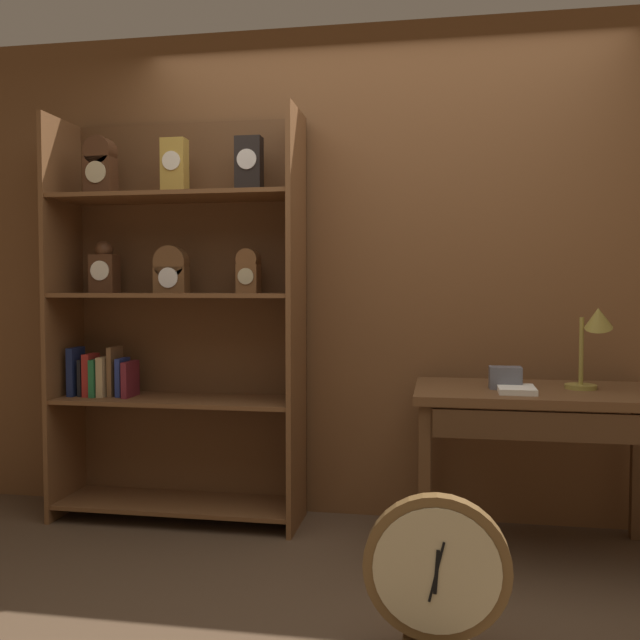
{
  "coord_description": "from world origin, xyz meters",
  "views": [
    {
      "loc": [
        0.31,
        -2.33,
        1.23
      ],
      "look_at": [
        -0.23,
        0.78,
        1.07
      ],
      "focal_mm": 38.5,
      "sensor_mm": 36.0,
      "label": 1
    }
  ],
  "objects_px": {
    "toolbox_small": "(505,378)",
    "bookshelf": "(174,315)",
    "desk_lamp": "(594,335)",
    "open_repair_manual": "(516,389)",
    "workbench": "(539,411)",
    "round_clock_large": "(437,572)"
  },
  "relations": [
    {
      "from": "bookshelf",
      "to": "desk_lamp",
      "type": "relative_size",
      "value": 5.38
    },
    {
      "from": "workbench",
      "to": "round_clock_large",
      "type": "relative_size",
      "value": 2.07
    },
    {
      "from": "toolbox_small",
      "to": "desk_lamp",
      "type": "bearing_deg",
      "value": 2.91
    },
    {
      "from": "desk_lamp",
      "to": "workbench",
      "type": "bearing_deg",
      "value": -174.07
    },
    {
      "from": "desk_lamp",
      "to": "bookshelf",
      "type": "bearing_deg",
      "value": 174.23
    },
    {
      "from": "workbench",
      "to": "open_repair_manual",
      "type": "height_order",
      "value": "open_repair_manual"
    },
    {
      "from": "toolbox_small",
      "to": "round_clock_large",
      "type": "xyz_separation_m",
      "value": [
        -0.3,
        -0.92,
        -0.54
      ]
    },
    {
      "from": "round_clock_large",
      "to": "workbench",
      "type": "bearing_deg",
      "value": 63.81
    },
    {
      "from": "workbench",
      "to": "desk_lamp",
      "type": "bearing_deg",
      "value": 5.93
    },
    {
      "from": "desk_lamp",
      "to": "toolbox_small",
      "type": "relative_size",
      "value": 2.76
    },
    {
      "from": "toolbox_small",
      "to": "open_repair_manual",
      "type": "xyz_separation_m",
      "value": [
        0.04,
        -0.1,
        -0.04
      ]
    },
    {
      "from": "bookshelf",
      "to": "open_repair_manual",
      "type": "height_order",
      "value": "bookshelf"
    },
    {
      "from": "workbench",
      "to": "round_clock_large",
      "type": "height_order",
      "value": "workbench"
    },
    {
      "from": "bookshelf",
      "to": "round_clock_large",
      "type": "distance_m",
      "value": 1.96
    },
    {
      "from": "desk_lamp",
      "to": "toolbox_small",
      "type": "bearing_deg",
      "value": -177.09
    },
    {
      "from": "bookshelf",
      "to": "open_repair_manual",
      "type": "distance_m",
      "value": 1.77
    },
    {
      "from": "open_repair_manual",
      "to": "bookshelf",
      "type": "bearing_deg",
      "value": 170.5
    },
    {
      "from": "desk_lamp",
      "to": "open_repair_manual",
      "type": "relative_size",
      "value": 1.79
    },
    {
      "from": "toolbox_small",
      "to": "bookshelf",
      "type": "bearing_deg",
      "value": 172.28
    },
    {
      "from": "toolbox_small",
      "to": "open_repair_manual",
      "type": "bearing_deg",
      "value": -67.84
    },
    {
      "from": "desk_lamp",
      "to": "open_repair_manual",
      "type": "distance_m",
      "value": 0.43
    },
    {
      "from": "bookshelf",
      "to": "workbench",
      "type": "bearing_deg",
      "value": -7.26
    }
  ]
}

